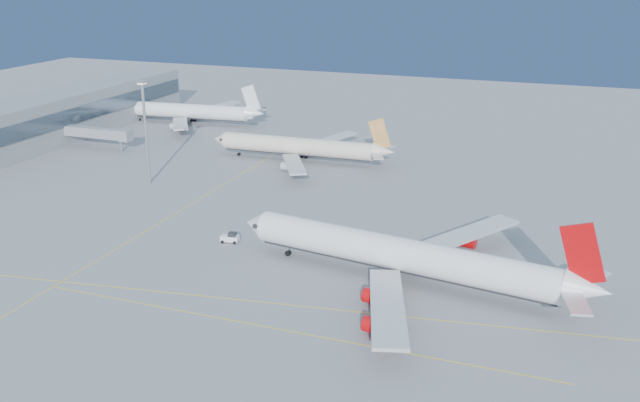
{
  "coord_description": "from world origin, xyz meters",
  "views": [
    {
      "loc": [
        46.69,
        -107.2,
        56.41
      ],
      "look_at": [
        -4.22,
        29.23,
        7.0
      ],
      "focal_mm": 40.0,
      "sensor_mm": 36.0,
      "label": 1
    }
  ],
  "objects_px": {
    "airliner_etihad": "(301,147)",
    "airliner_third": "(189,111)",
    "airliner_virgin": "(407,256)",
    "pushback_tug": "(230,238)",
    "light_mast": "(145,124)"
  },
  "relations": [
    {
      "from": "airliner_virgin",
      "to": "pushback_tug",
      "type": "xyz_separation_m",
      "value": [
        -39.55,
        6.5,
        -4.28
      ]
    },
    {
      "from": "airliner_virgin",
      "to": "airliner_etihad",
      "type": "xyz_separation_m",
      "value": [
        -49.21,
        70.53,
        -0.79
      ]
    },
    {
      "from": "airliner_virgin",
      "to": "airliner_third",
      "type": "height_order",
      "value": "airliner_virgin"
    },
    {
      "from": "airliner_etihad",
      "to": "light_mast",
      "type": "xyz_separation_m",
      "value": [
        -29.81,
        -34.03,
        11.61
      ]
    },
    {
      "from": "airliner_third",
      "to": "light_mast",
      "type": "height_order",
      "value": "light_mast"
    },
    {
      "from": "airliner_etihad",
      "to": "airliner_third",
      "type": "relative_size",
      "value": 0.99
    },
    {
      "from": "airliner_etihad",
      "to": "pushback_tug",
      "type": "bearing_deg",
      "value": -83.19
    },
    {
      "from": "airliner_virgin",
      "to": "pushback_tug",
      "type": "distance_m",
      "value": 40.31
    },
    {
      "from": "pushback_tug",
      "to": "light_mast",
      "type": "relative_size",
      "value": 0.15
    },
    {
      "from": "airliner_virgin",
      "to": "pushback_tug",
      "type": "relative_size",
      "value": 17.5
    },
    {
      "from": "airliner_etihad",
      "to": "light_mast",
      "type": "distance_m",
      "value": 46.7
    },
    {
      "from": "airliner_third",
      "to": "pushback_tug",
      "type": "bearing_deg",
      "value": -61.5
    },
    {
      "from": "airliner_etihad",
      "to": "airliner_third",
      "type": "height_order",
      "value": "airliner_third"
    },
    {
      "from": "airliner_virgin",
      "to": "light_mast",
      "type": "relative_size",
      "value": 2.59
    },
    {
      "from": "airliner_virgin",
      "to": "airliner_third",
      "type": "relative_size",
      "value": 1.24
    }
  ]
}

